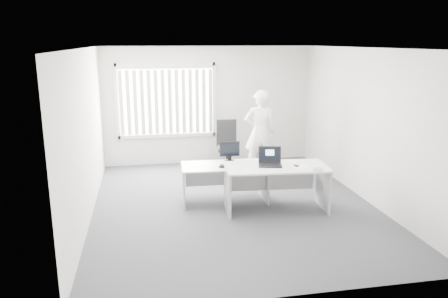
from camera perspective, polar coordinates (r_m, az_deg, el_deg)
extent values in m
plane|color=#585960|center=(8.05, 1.25, -7.29)|extent=(6.00, 6.00, 0.00)
cube|color=silver|center=(10.57, -2.06, 5.70)|extent=(5.00, 0.02, 2.80)
cube|color=silver|center=(4.85, 8.62, -4.45)|extent=(5.00, 0.02, 2.80)
cube|color=silver|center=(7.56, -17.60, 1.71)|extent=(0.02, 6.00, 2.80)
cube|color=silver|center=(8.52, 18.01, 3.01)|extent=(0.02, 6.00, 2.80)
cube|color=white|center=(7.50, 1.36, 13.05)|extent=(5.00, 6.00, 0.02)
cube|color=silver|center=(10.41, -7.52, 6.29)|extent=(2.32, 0.06, 1.76)
cube|color=silver|center=(7.64, 6.87, -2.35)|extent=(1.82, 0.95, 0.03)
cube|color=#ADADB0|center=(7.61, 0.45, -5.47)|extent=(0.10, 0.76, 0.77)
cube|color=#ADADB0|center=(7.99, 12.82, -4.88)|extent=(0.10, 0.76, 0.77)
cube|color=silver|center=(7.99, 0.06, -2.18)|extent=(1.59, 0.80, 0.03)
cube|color=#ADADB0|center=(8.03, -5.34, -4.82)|extent=(0.07, 0.67, 0.68)
cube|color=#ADADB0|center=(8.23, 5.32, -4.34)|extent=(0.07, 0.67, 0.68)
cylinder|color=black|center=(10.24, 0.46, -2.35)|extent=(0.68, 0.68, 0.09)
cylinder|color=black|center=(10.18, 0.47, -1.25)|extent=(0.08, 0.08, 0.49)
cube|color=black|center=(10.12, 0.47, 0.10)|extent=(0.52, 0.52, 0.08)
cube|color=black|center=(10.26, 0.31, 2.26)|extent=(0.47, 0.09, 0.59)
imported|color=white|center=(9.67, 4.71, 2.15)|extent=(0.73, 0.52, 1.89)
cube|color=white|center=(7.64, 10.04, -2.32)|extent=(0.31, 0.24, 0.00)
cube|color=silver|center=(7.55, 12.22, -2.59)|extent=(0.23, 0.25, 0.01)
cube|color=black|center=(7.83, 1.21, -2.33)|extent=(0.52, 0.33, 0.02)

